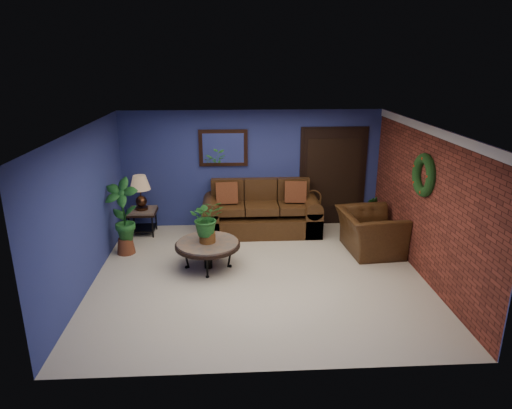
{
  "coord_description": "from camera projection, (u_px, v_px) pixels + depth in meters",
  "views": [
    {
      "loc": [
        -0.45,
        -6.99,
        3.53
      ],
      "look_at": [
        -0.02,
        0.55,
        1.08
      ],
      "focal_mm": 32.0,
      "sensor_mm": 36.0,
      "label": 1
    }
  ],
  "objects": [
    {
      "name": "tall_plant",
      "position": [
        123.0,
        214.0,
        8.39
      ],
      "size": [
        0.72,
        0.57,
        1.44
      ],
      "color": "brown",
      "rests_on": "ground"
    },
    {
      "name": "wreath",
      "position": [
        424.0,
        175.0,
        7.42
      ],
      "size": [
        0.16,
        0.72,
        0.72
      ],
      "primitive_type": "torus",
      "rotation": [
        0.0,
        1.57,
        0.0
      ],
      "color": "black",
      "rests_on": "wall_right_brick"
    },
    {
      "name": "crown_molding",
      "position": [
        432.0,
        131.0,
        7.15
      ],
      "size": [
        0.03,
        5.0,
        0.14
      ],
      "primitive_type": "cube",
      "color": "white",
      "rests_on": "wall_right_brick"
    },
    {
      "name": "wall_back",
      "position": [
        252.0,
        169.0,
        9.74
      ],
      "size": [
        5.5,
        0.04,
        2.5
      ],
      "primitive_type": "cube",
      "color": "navy",
      "rests_on": "ground"
    },
    {
      "name": "wall_mirror",
      "position": [
        223.0,
        148.0,
        9.52
      ],
      "size": [
        1.02,
        0.06,
        0.77
      ],
      "primitive_type": "cube",
      "color": "#3C2113",
      "rests_on": "wall_back"
    },
    {
      "name": "ceiling",
      "position": [
        260.0,
        128.0,
        6.98
      ],
      "size": [
        5.5,
        5.0,
        0.02
      ],
      "primitive_type": "cube",
      "color": "white",
      "rests_on": "wall_back"
    },
    {
      "name": "table_lamp",
      "position": [
        140.0,
        188.0,
        9.27
      ],
      "size": [
        0.42,
        0.42,
        0.7
      ],
      "color": "#3C2113",
      "rests_on": "end_table"
    },
    {
      "name": "side_chair",
      "position": [
        313.0,
        208.0,
        9.68
      ],
      "size": [
        0.42,
        0.42,
        0.85
      ],
      "rotation": [
        0.0,
        0.0,
        -0.18
      ],
      "color": "brown",
      "rests_on": "ground"
    },
    {
      "name": "wall_right_brick",
      "position": [
        426.0,
        202.0,
        7.51
      ],
      "size": [
        0.04,
        5.0,
        2.5
      ],
      "primitive_type": "cube",
      "color": "maroon",
      "rests_on": "ground"
    },
    {
      "name": "wall_left",
      "position": [
        86.0,
        208.0,
        7.22
      ],
      "size": [
        0.04,
        5.0,
        2.5
      ],
      "primitive_type": "cube",
      "color": "navy",
      "rests_on": "ground"
    },
    {
      "name": "closet_door",
      "position": [
        333.0,
        177.0,
        9.87
      ],
      "size": [
        1.44,
        0.06,
        2.18
      ],
      "primitive_type": "cube",
      "color": "black",
      "rests_on": "wall_back"
    },
    {
      "name": "coffee_table",
      "position": [
        208.0,
        245.0,
        7.9
      ],
      "size": [
        1.13,
        1.13,
        0.49
      ],
      "rotation": [
        0.0,
        0.0,
        0.17
      ],
      "color": "#544E49",
      "rests_on": "ground"
    },
    {
      "name": "floor",
      "position": [
        259.0,
        275.0,
        7.75
      ],
      "size": [
        5.5,
        5.5,
        0.0
      ],
      "primitive_type": "plane",
      "color": "beige",
      "rests_on": "ground"
    },
    {
      "name": "armchair",
      "position": [
        370.0,
        232.0,
        8.59
      ],
      "size": [
        1.15,
        1.29,
        0.78
      ],
      "primitive_type": "imported",
      "rotation": [
        0.0,
        0.0,
        1.66
      ],
      "color": "#432913",
      "rests_on": "ground"
    },
    {
      "name": "coffee_plant",
      "position": [
        207.0,
        219.0,
        7.75
      ],
      "size": [
        0.65,
        0.59,
        0.77
      ],
      "color": "brown",
      "rests_on": "coffee_table"
    },
    {
      "name": "end_table",
      "position": [
        142.0,
        215.0,
        9.45
      ],
      "size": [
        0.59,
        0.59,
        0.53
      ],
      "color": "#544E49",
      "rests_on": "ground"
    },
    {
      "name": "floor_plant",
      "position": [
        368.0,
        215.0,
        9.38
      ],
      "size": [
        0.39,
        0.32,
        0.85
      ],
      "color": "brown",
      "rests_on": "ground"
    },
    {
      "name": "sofa",
      "position": [
        261.0,
        214.0,
        9.64
      ],
      "size": [
        2.44,
        1.05,
        1.1
      ],
      "color": "#432913",
      "rests_on": "ground"
    }
  ]
}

